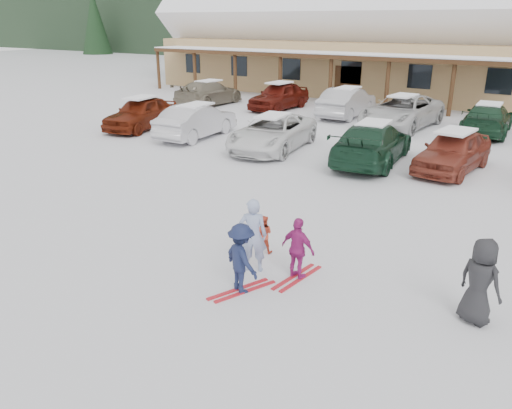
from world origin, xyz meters
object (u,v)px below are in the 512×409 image
Objects in this scene: day_lodge at (352,35)px; parked_car_3 at (372,143)px; toddler_red at (263,234)px; child_navy at (241,259)px; parked_car_9 at (347,102)px; bystander_dark at (480,281)px; parked_car_1 at (196,121)px; parked_car_0 at (141,113)px; adult_skier at (253,235)px; parked_car_2 at (273,133)px; parked_car_4 at (453,151)px; parked_car_10 at (402,112)px; parked_car_11 at (487,119)px; parked_car_8 at (279,96)px; parked_car_7 at (209,93)px; child_magenta at (298,249)px.

day_lodge is 5.65× the size of parked_car_3.
child_navy is (0.59, -1.71, 0.26)m from toddler_red.
parked_car_9 is at bearing -50.46° from child_navy.
parked_car_3 is at bearing -35.54° from bystander_dark.
parked_car_9 reaches higher than bystander_dark.
child_navy is 13.81m from parked_car_1.
parked_car_1 is at bearing 65.29° from parked_car_9.
parked_car_0 is at bearing -3.60° from bystander_dark.
adult_skier is 0.32× the size of parked_car_2.
parked_car_10 is at bearing 127.51° from parked_car_4.
parked_car_10 is (-6.49, 15.88, -0.00)m from bystander_dark.
parked_car_4 reaches higher than parked_car_11.
day_lodge reaches higher than bystander_dark.
parked_car_8 is 7.87m from parked_car_10.
toddler_red is (9.67, -27.22, -3.50)m from day_lodge.
bystander_dark reaches higher than toddler_red.
adult_skier is 17.14m from parked_car_11.
parked_car_7 is at bearing 93.66° from parked_car_0.
child_navy reaches higher than parked_car_2.
child_magenta reaches higher than toddler_red.
bystander_dark is 0.32× the size of parked_car_11.
parked_car_8 is (0.02, -10.31, -3.16)m from day_lodge.
adult_skier is at bearing 81.31° from parked_car_11.
bystander_dark is 17.16m from parked_car_10.
toddler_red is 12.19m from parked_car_1.
parked_car_10 is at bearing 24.82° from parked_car_0.
parked_car_10 reaches higher than parked_car_1.
parked_car_11 is (0.65, 16.88, 0.04)m from child_magenta.
adult_skier reaches higher than parked_car_7.
toddler_red is at bearing -21.00° from child_magenta.
child_navy is (0.30, -0.86, -0.10)m from adult_skier.
parked_car_0 reaches higher than parked_car_4.
parked_car_10 is 3.85m from parked_car_11.
parked_car_8 is at bearing -3.36° from parked_car_9.
parked_car_7 is at bearing 4.09° from parked_car_9.
parked_car_1 is at bearing -4.24° from parked_car_3.
parked_car_9 is (4.36, -0.12, 0.01)m from parked_car_8.
bystander_dark is (3.35, 0.34, 0.13)m from child_magenta.
child_navy is at bearing -70.48° from day_lodge.
bystander_dark reaches higher than parked_car_2.
day_lodge is 10.78m from parked_car_8.
parked_car_10 is (-2.48, 17.27, 0.08)m from child_navy.
day_lodge is at bearing -70.40° from parked_car_3.
parked_car_0 is at bearing -97.97° from day_lodge.
parked_car_10 is at bearing 158.38° from parked_car_9.
parked_car_2 is at bearing -10.13° from parked_car_0.
parked_car_0 is at bearing -26.77° from child_magenta.
parked_car_2 is 11.94m from parked_car_7.
parked_car_7 is at bearing -165.10° from parked_car_8.
parked_car_10 is at bearing -86.58° from parked_car_3.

